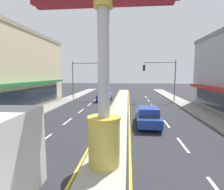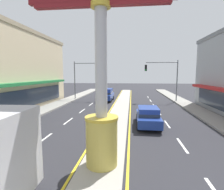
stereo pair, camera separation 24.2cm
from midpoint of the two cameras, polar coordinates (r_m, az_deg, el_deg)
The scene contains 9 objects.
median_strip at distance 19.54m, azimuth 2.88°, elevation -5.28°, with size 1.97×52.00×0.14m, color #A39E93.
sidewalk_left at distance 20.14m, azimuth -23.28°, elevation -5.40°, with size 2.30×60.00×0.18m, color gray.
sidewalk_right at distance 19.11m, azimuth 29.77°, elevation -6.39°, with size 2.30×60.00×0.18m, color gray.
lane_markings at distance 18.23m, azimuth 2.61°, elevation -6.37°, with size 8.71×52.00×0.01m.
district_sign at distance 7.41m, azimuth -2.59°, elevation 4.96°, with size 6.03×1.45×8.40m.
traffic_light_left_side at distance 28.76m, azimuth -8.52°, elevation 6.90°, with size 4.86×0.46×6.20m.
traffic_light_right_side at distance 27.40m, azimuth 17.16°, elevation 6.68°, with size 4.86×0.46×6.20m.
sedan_far_right_lane at distance 14.55m, azimuth 12.13°, elevation -6.72°, with size 1.86×4.31×1.53m.
suv_near_left_lane at distance 27.47m, azimuth -1.57°, elevation 0.16°, with size 2.03×4.63×1.90m.
Camera 2 is at (1.28, -1.06, 4.15)m, focal length 28.06 mm.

